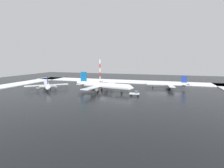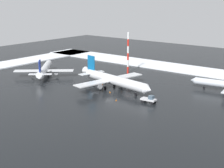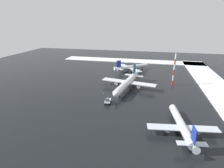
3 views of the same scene
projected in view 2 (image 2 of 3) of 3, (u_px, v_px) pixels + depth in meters
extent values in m
plane|color=black|center=(108.00, 94.00, 112.79)|extent=(240.00, 240.00, 0.00)
cube|color=white|center=(180.00, 68.00, 150.60)|extent=(152.00, 16.00, 0.49)
cylinder|color=silver|center=(115.00, 80.00, 116.56)|extent=(28.62, 8.39, 3.23)
cone|color=silver|center=(148.00, 90.00, 105.32)|extent=(2.80, 3.44, 3.07)
cone|color=silver|center=(88.00, 71.00, 127.79)|extent=(3.84, 3.32, 3.14)
cube|color=silver|center=(126.00, 76.00, 123.66)|extent=(6.37, 12.91, 0.34)
cylinder|color=gray|center=(123.00, 80.00, 122.35)|extent=(3.52, 2.46, 1.90)
cube|color=silver|center=(92.00, 83.00, 113.77)|extent=(6.37, 12.91, 0.34)
cylinder|color=gray|center=(97.00, 85.00, 114.87)|extent=(3.52, 2.46, 1.90)
cube|color=#0C5999|center=(91.00, 63.00, 125.24)|extent=(3.80, 1.03, 5.32)
cube|color=silver|center=(98.00, 72.00, 127.85)|extent=(3.26, 4.94, 0.23)
cube|color=silver|center=(85.00, 74.00, 124.23)|extent=(3.26, 4.94, 0.23)
cylinder|color=black|center=(136.00, 90.00, 109.64)|extent=(0.23, 0.23, 0.67)
cylinder|color=black|center=(136.00, 95.00, 109.99)|extent=(1.09, 0.52, 1.05)
cylinder|color=black|center=(114.00, 82.00, 120.33)|extent=(0.23, 0.23, 0.67)
cylinder|color=black|center=(114.00, 86.00, 120.68)|extent=(1.09, 0.52, 1.05)
cylinder|color=black|center=(105.00, 84.00, 117.68)|extent=(0.23, 0.23, 0.67)
cylinder|color=black|center=(105.00, 88.00, 118.03)|extent=(1.09, 0.52, 1.05)
cone|color=silver|center=(193.00, 80.00, 120.15)|extent=(2.01, 2.52, 2.31)
cylinder|color=black|center=(204.00, 85.00, 118.41)|extent=(0.17, 0.17, 0.50)
cylinder|color=black|center=(204.00, 88.00, 118.67)|extent=(0.81, 0.35, 0.79)
cylinder|color=silver|center=(45.00, 69.00, 137.33)|extent=(17.49, 19.70, 2.68)
cone|color=silver|center=(49.00, 63.00, 149.69)|extent=(3.17, 3.10, 2.55)
cone|color=silver|center=(39.00, 75.00, 124.70)|extent=(3.57, 3.63, 2.61)
cube|color=silver|center=(27.00, 71.00, 134.85)|extent=(10.05, 9.33, 0.28)
cylinder|color=gray|center=(32.00, 73.00, 135.50)|extent=(2.95, 3.06, 1.58)
cube|color=silver|center=(60.00, 71.00, 135.35)|extent=(10.05, 9.33, 0.28)
cylinder|color=gray|center=(57.00, 72.00, 135.87)|extent=(2.95, 3.06, 1.58)
cube|color=navy|center=(40.00, 66.00, 125.79)|extent=(2.28, 2.58, 4.42)
cube|color=silver|center=(34.00, 74.00, 126.63)|extent=(4.21, 4.03, 0.19)
cube|color=silver|center=(47.00, 74.00, 126.81)|extent=(4.21, 4.03, 0.19)
cylinder|color=black|center=(48.00, 67.00, 145.64)|extent=(0.19, 0.19, 0.55)
cylinder|color=black|center=(48.00, 70.00, 145.93)|extent=(0.78, 0.84, 0.87)
cylinder|color=black|center=(40.00, 73.00, 135.28)|extent=(0.19, 0.19, 0.55)
cylinder|color=black|center=(40.00, 76.00, 135.57)|extent=(0.78, 0.84, 0.87)
cylinder|color=black|center=(48.00, 73.00, 135.41)|extent=(0.19, 0.19, 0.55)
cylinder|color=black|center=(49.00, 76.00, 135.70)|extent=(0.78, 0.84, 0.87)
cube|color=silver|center=(148.00, 99.00, 102.83)|extent=(4.77, 2.57, 0.50)
cube|color=#3F5160|center=(151.00, 97.00, 102.13)|extent=(1.52, 1.61, 1.10)
cylinder|color=black|center=(155.00, 102.00, 102.94)|extent=(0.92, 0.39, 0.90)
cylinder|color=black|center=(152.00, 103.00, 101.34)|extent=(0.92, 0.39, 0.90)
cylinder|color=black|center=(145.00, 100.00, 104.67)|extent=(0.92, 0.39, 0.90)
cylinder|color=black|center=(142.00, 102.00, 103.07)|extent=(0.92, 0.39, 0.90)
cylinder|color=black|center=(100.00, 89.00, 116.36)|extent=(0.16, 0.16, 0.85)
cylinder|color=black|center=(100.00, 89.00, 116.55)|extent=(0.16, 0.16, 0.85)
cylinder|color=orange|center=(100.00, 87.00, 116.27)|extent=(0.36, 0.36, 0.62)
sphere|color=tan|center=(100.00, 86.00, 116.16)|extent=(0.24, 0.24, 0.24)
cylinder|color=black|center=(102.00, 87.00, 119.63)|extent=(0.16, 0.16, 0.85)
cylinder|color=black|center=(103.00, 87.00, 119.44)|extent=(0.16, 0.16, 0.85)
cylinder|color=orange|center=(102.00, 85.00, 119.35)|extent=(0.36, 0.36, 0.62)
sphere|color=tan|center=(102.00, 84.00, 119.24)|extent=(0.24, 0.24, 0.24)
cylinder|color=black|center=(122.00, 87.00, 118.96)|extent=(0.16, 0.16, 0.85)
cylinder|color=black|center=(121.00, 87.00, 118.79)|extent=(0.16, 0.16, 0.85)
cylinder|color=orange|center=(121.00, 85.00, 118.69)|extent=(0.36, 0.36, 0.62)
sphere|color=tan|center=(121.00, 84.00, 118.58)|extent=(0.24, 0.24, 0.24)
cylinder|color=red|center=(128.00, 70.00, 141.31)|extent=(0.70, 0.70, 2.84)
cylinder|color=white|center=(128.00, 63.00, 140.59)|extent=(0.70, 0.70, 2.84)
cylinder|color=red|center=(128.00, 57.00, 139.87)|extent=(0.70, 0.70, 2.84)
cylinder|color=white|center=(128.00, 50.00, 139.15)|extent=(0.70, 0.70, 2.84)
cylinder|color=red|center=(128.00, 43.00, 138.43)|extent=(0.70, 0.70, 2.84)
cylinder|color=white|center=(128.00, 36.00, 137.71)|extent=(0.70, 0.70, 2.84)
cone|color=orange|center=(110.00, 92.00, 113.99)|extent=(0.36, 0.36, 0.55)
cone|color=orange|center=(116.00, 100.00, 105.18)|extent=(0.36, 0.36, 0.55)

